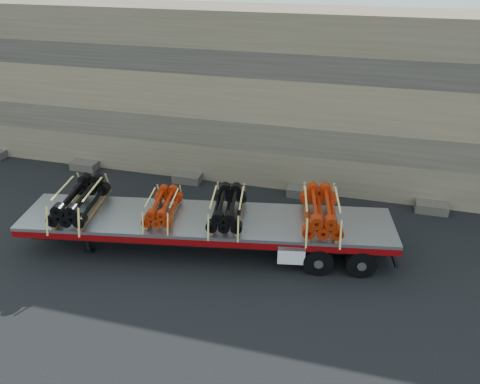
{
  "coord_description": "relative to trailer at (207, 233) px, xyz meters",
  "views": [
    {
      "loc": [
        3.9,
        -12.31,
        9.12
      ],
      "look_at": [
        0.2,
        1.57,
        1.51
      ],
      "focal_mm": 35.0,
      "sensor_mm": 36.0,
      "label": 1
    }
  ],
  "objects": [
    {
      "name": "ground",
      "position": [
        0.56,
        -0.09,
        -0.61
      ],
      "size": [
        120.0,
        120.0,
        0.0
      ],
      "primitive_type": "plane",
      "color": "black",
      "rests_on": "ground"
    },
    {
      "name": "rock_wall",
      "position": [
        0.56,
        6.41,
        2.89
      ],
      "size": [
        44.0,
        3.0,
        7.0
      ],
      "primitive_type": "cube",
      "color": "#7A6B54",
      "rests_on": "ground"
    },
    {
      "name": "trailer",
      "position": [
        0.0,
        0.0,
        0.0
      ],
      "size": [
        12.36,
        4.4,
        1.21
      ],
      "primitive_type": null,
      "rotation": [
        0.0,
        0.0,
        0.17
      ],
      "color": "#9D9FA4",
      "rests_on": "ground"
    },
    {
      "name": "bundle_front",
      "position": [
        -4.13,
        -0.72,
        1.04
      ],
      "size": [
        1.63,
        2.63,
        0.87
      ],
      "primitive_type": null,
      "rotation": [
        0.0,
        0.0,
        0.17
      ],
      "color": "black",
      "rests_on": "trailer"
    },
    {
      "name": "bundle_midfront",
      "position": [
        -1.38,
        -0.24,
        0.94
      ],
      "size": [
        1.27,
        2.04,
        0.68
      ],
      "primitive_type": null,
      "rotation": [
        0.0,
        0.0,
        0.17
      ],
      "color": "#A72408",
      "rests_on": "trailer"
    },
    {
      "name": "bundle_midrear",
      "position": [
        0.71,
        0.12,
        1.0
      ],
      "size": [
        1.47,
        2.36,
        0.78
      ],
      "primitive_type": null,
      "rotation": [
        0.0,
        0.0,
        0.17
      ],
      "color": "black",
      "rests_on": "trailer"
    },
    {
      "name": "bundle_rear",
      "position": [
        3.64,
        0.64,
        1.04
      ],
      "size": [
        1.61,
        2.59,
        0.86
      ],
      "primitive_type": null,
      "rotation": [
        0.0,
        0.0,
        0.17
      ],
      "color": "#A72408",
      "rests_on": "trailer"
    }
  ]
}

